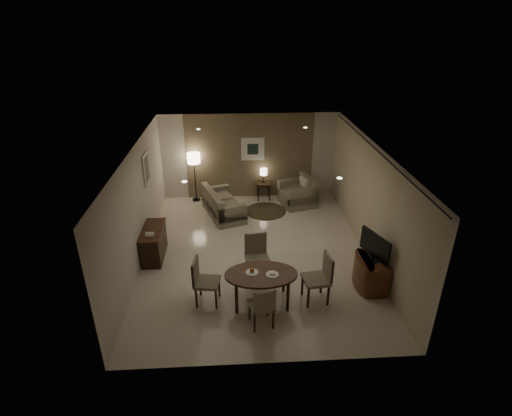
{
  "coord_description": "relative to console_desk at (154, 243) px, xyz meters",
  "views": [
    {
      "loc": [
        -0.53,
        -8.45,
        5.37
      ],
      "look_at": [
        0.0,
        0.2,
        1.15
      ],
      "focal_mm": 28.0,
      "sensor_mm": 36.0,
      "label": 1
    }
  ],
  "objects": [
    {
      "name": "armchair",
      "position": [
        3.93,
        2.75,
        0.07
      ],
      "size": [
        1.19,
        1.23,
        0.89
      ],
      "primitive_type": null,
      "rotation": [
        0.0,
        0.0,
        -1.29
      ],
      "color": "gray",
      "rests_on": "floor"
    },
    {
      "name": "curtain_rod",
      "position": [
        5.17,
        0.0,
        2.27
      ],
      "size": [
        0.03,
        6.8,
        0.03
      ],
      "primitive_type": "cylinder",
      "rotation": [
        1.57,
        0.0,
        0.0
      ],
      "color": "black",
      "rests_on": "wall_right"
    },
    {
      "name": "dining_table",
      "position": [
        2.47,
        -1.87,
        -0.03
      ],
      "size": [
        1.47,
        0.92,
        0.69
      ],
      "primitive_type": null,
      "color": "#432A15",
      "rests_on": "floor"
    },
    {
      "name": "chair_left",
      "position": [
        1.38,
        -1.81,
        0.12
      ],
      "size": [
        0.54,
        0.54,
        1.0
      ],
      "primitive_type": null,
      "rotation": [
        0.0,
        0.0,
        1.44
      ],
      "color": "gray",
      "rests_on": "floor"
    },
    {
      "name": "table_lamp",
      "position": [
        2.91,
        3.25,
        0.44
      ],
      "size": [
        0.22,
        0.22,
        0.5
      ],
      "primitive_type": null,
      "color": "#FFEAC1",
      "rests_on": "side_table"
    },
    {
      "name": "side_table",
      "position": [
        2.91,
        3.23,
        -0.09
      ],
      "size": [
        0.45,
        0.45,
        0.57
      ],
      "primitive_type": null,
      "color": "black",
      "rests_on": "floor"
    },
    {
      "name": "round_rug",
      "position": [
        2.91,
        2.32,
        -0.37
      ],
      "size": [
        1.23,
        1.23,
        0.01
      ],
      "primitive_type": "cylinder",
      "color": "#433B25",
      "rests_on": "floor"
    },
    {
      "name": "downlight_nl",
      "position": [
        1.09,
        -1.8,
        2.31
      ],
      "size": [
        0.1,
        0.1,
        0.01
      ],
      "primitive_type": "cylinder",
      "color": "white",
      "rests_on": "ceiling"
    },
    {
      "name": "taupe_accent",
      "position": [
        2.49,
        3.48,
        0.98
      ],
      "size": [
        3.96,
        0.03,
        2.7
      ],
      "primitive_type": "cube",
      "color": "#77694A",
      "rests_on": "wall_back"
    },
    {
      "name": "flat_tv",
      "position": [
        4.87,
        -1.5,
        0.65
      ],
      "size": [
        0.36,
        0.85,
        0.6
      ],
      "primitive_type": null,
      "rotation": [
        0.0,
        0.0,
        0.35
      ],
      "color": "black",
      "rests_on": "tv_cabinet"
    },
    {
      "name": "tv_cabinet",
      "position": [
        4.89,
        -1.5,
        -0.03
      ],
      "size": [
        0.48,
        0.9,
        0.7
      ],
      "primitive_type": null,
      "color": "brown",
      "rests_on": "floor"
    },
    {
      "name": "curtain_wall",
      "position": [
        5.17,
        0.0,
        0.95
      ],
      "size": [
        0.08,
        6.7,
        2.58
      ],
      "primitive_type": null,
      "color": "beige",
      "rests_on": "wall_right"
    },
    {
      "name": "downlight_nr",
      "position": [
        3.89,
        -1.8,
        2.31
      ],
      "size": [
        0.1,
        0.1,
        0.01
      ],
      "primitive_type": "cylinder",
      "color": "white",
      "rests_on": "ceiling"
    },
    {
      "name": "telephone",
      "position": [
        0.0,
        -0.3,
        0.43
      ],
      "size": [
        0.2,
        0.14,
        0.09
      ],
      "primitive_type": null,
      "color": "white",
      "rests_on": "console_desk"
    },
    {
      "name": "art_left_canvas",
      "position": [
        -0.21,
        1.2,
        1.48
      ],
      "size": [
        0.01,
        0.46,
        0.64
      ],
      "primitive_type": "cube",
      "color": "gray",
      "rests_on": "wall_left"
    },
    {
      "name": "plate_b",
      "position": [
        2.69,
        -1.92,
        0.32
      ],
      "size": [
        0.26,
        0.26,
        0.02
      ],
      "primitive_type": "cylinder",
      "color": "white",
      "rests_on": "dining_table"
    },
    {
      "name": "plate_a",
      "position": [
        2.29,
        -1.82,
        0.32
      ],
      "size": [
        0.26,
        0.26,
        0.02
      ],
      "primitive_type": "cylinder",
      "color": "white",
      "rests_on": "dining_table"
    },
    {
      "name": "downlight_fl",
      "position": [
        1.09,
        1.8,
        2.31
      ],
      "size": [
        0.1,
        0.1,
        0.01
      ],
      "primitive_type": "cylinder",
      "color": "white",
      "rests_on": "ceiling"
    },
    {
      "name": "room_shell",
      "position": [
        2.49,
        0.4,
        0.98
      ],
      "size": [
        5.5,
        7.0,
        2.7
      ],
      "color": "beige",
      "rests_on": "ground"
    },
    {
      "name": "art_left_frame",
      "position": [
        -0.23,
        1.2,
        1.48
      ],
      "size": [
        0.03,
        0.6,
        0.8
      ],
      "primitive_type": "cube",
      "color": "silver",
      "rests_on": "wall_left"
    },
    {
      "name": "art_back_frame",
      "position": [
        2.59,
        3.46,
        1.23
      ],
      "size": [
        0.72,
        0.03,
        0.72
      ],
      "primitive_type": "cube",
      "color": "silver",
      "rests_on": "wall_back"
    },
    {
      "name": "chair_far",
      "position": [
        2.45,
        -1.1,
        0.16
      ],
      "size": [
        0.59,
        0.59,
        1.06
      ],
      "primitive_type": null,
      "rotation": [
        0.0,
        0.0,
        0.16
      ],
      "color": "gray",
      "rests_on": "floor"
    },
    {
      "name": "floor_lamp",
      "position": [
        0.77,
        3.25,
        0.41
      ],
      "size": [
        0.4,
        0.4,
        1.56
      ],
      "primitive_type": null,
      "color": "#FFE5B7",
      "rests_on": "floor"
    },
    {
      "name": "downlight_fr",
      "position": [
        3.89,
        1.8,
        2.31
      ],
      "size": [
        0.1,
        0.1,
        0.01
      ],
      "primitive_type": "cylinder",
      "color": "white",
      "rests_on": "ceiling"
    },
    {
      "name": "art_back_canvas",
      "position": [
        2.59,
        3.44,
        1.23
      ],
      "size": [
        0.34,
        0.01,
        0.34
      ],
      "primitive_type": "cube",
      "color": "black",
      "rests_on": "wall_back"
    },
    {
      "name": "napkin",
      "position": [
        2.69,
        -1.92,
        0.35
      ],
      "size": [
        0.12,
        0.08,
        0.03
      ],
      "primitive_type": "cube",
      "color": "white",
      "rests_on": "plate_b"
    },
    {
      "name": "fruit_apple",
      "position": [
        2.29,
        -1.82,
        0.38
      ],
      "size": [
        0.09,
        0.09,
        0.09
      ],
      "primitive_type": "sphere",
      "color": "#A84C13",
      "rests_on": "plate_a"
    },
    {
      "name": "chair_near",
      "position": [
        2.42,
        -2.53,
        0.08
      ],
      "size": [
        0.52,
        0.52,
        0.91
      ],
      "primitive_type": null,
      "rotation": [
        0.0,
        0.0,
        3.35
      ],
      "color": "gray",
      "rests_on": "floor"
    },
    {
      "name": "console_desk",
      "position": [
        0.0,
        0.0,
        0.0
      ],
      "size": [
        0.48,
        1.2,
        0.75
      ],
      "primitive_type": null,
      "color": "#432A15",
      "rests_on": "floor"
    },
    {
      "name": "sofa",
      "position": [
        1.65,
        2.15,
        0.02
      ],
      "size": [
        1.87,
        1.36,
        0.79
      ],
      "primitive_type": null,
      "rotation": [
        0.0,
        0.0,
        1.91
      ],
      "color": "gray",
      "rests_on": "floor"
    },
    {
      "name": "chair_right",
      "position": [
        3.58,
        -1.88,
        0.15
      ],
      "size": [
        0.56,
        0.56,
        1.05
      ],
      "primitive_type": null,
      "rotation": [
        0.0,
        0.0,
        -1.45
      ],
      "color": "gray",
      "rests_on": "floor"
    }
  ]
}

